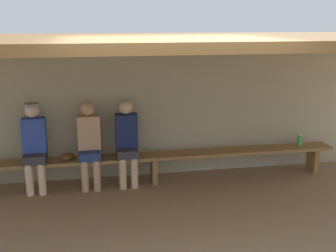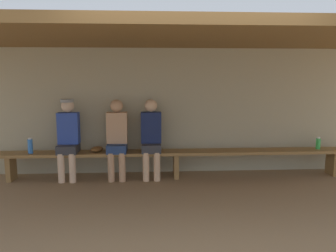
{
  "view_description": "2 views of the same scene",
  "coord_description": "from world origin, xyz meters",
  "px_view_note": "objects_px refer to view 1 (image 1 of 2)",
  "views": [
    {
      "loc": [
        -0.89,
        -4.51,
        2.53
      ],
      "look_at": [
        0.15,
        1.15,
        1.02
      ],
      "focal_mm": 43.65,
      "sensor_mm": 36.0,
      "label": 1
    },
    {
      "loc": [
        -0.46,
        -3.95,
        1.71
      ],
      "look_at": [
        -0.16,
        1.22,
        0.94
      ],
      "focal_mm": 35.56,
      "sensor_mm": 36.0,
      "label": 2
    }
  ],
  "objects_px": {
    "bench": "(154,159)",
    "player_leftmost": "(127,140)",
    "player_middle": "(34,143)",
    "baseball_glove_tan": "(67,157)",
    "player_in_blue": "(89,141)",
    "water_bottle_clear": "(300,140)"
  },
  "relations": [
    {
      "from": "player_in_blue",
      "to": "player_middle",
      "type": "height_order",
      "value": "player_middle"
    },
    {
      "from": "water_bottle_clear",
      "to": "baseball_glove_tan",
      "type": "bearing_deg",
      "value": -179.99
    },
    {
      "from": "player_leftmost",
      "to": "water_bottle_clear",
      "type": "bearing_deg",
      "value": 0.14
    },
    {
      "from": "bench",
      "to": "player_leftmost",
      "type": "relative_size",
      "value": 4.49
    },
    {
      "from": "player_middle",
      "to": "player_leftmost",
      "type": "xyz_separation_m",
      "value": [
        1.37,
        -0.0,
        -0.02
      ]
    },
    {
      "from": "player_middle",
      "to": "baseball_glove_tan",
      "type": "xyz_separation_m",
      "value": [
        0.46,
        0.01,
        -0.24
      ]
    },
    {
      "from": "player_leftmost",
      "to": "bench",
      "type": "bearing_deg",
      "value": -0.42
    },
    {
      "from": "bench",
      "to": "player_in_blue",
      "type": "bearing_deg",
      "value": 179.82
    },
    {
      "from": "player_in_blue",
      "to": "player_leftmost",
      "type": "xyz_separation_m",
      "value": [
        0.57,
        0.0,
        0.0
      ]
    },
    {
      "from": "player_in_blue",
      "to": "player_leftmost",
      "type": "height_order",
      "value": "same"
    },
    {
      "from": "player_leftmost",
      "to": "water_bottle_clear",
      "type": "distance_m",
      "value": 2.91
    },
    {
      "from": "player_middle",
      "to": "player_leftmost",
      "type": "height_order",
      "value": "player_middle"
    },
    {
      "from": "player_middle",
      "to": "player_leftmost",
      "type": "relative_size",
      "value": 1.01
    },
    {
      "from": "player_middle",
      "to": "baseball_glove_tan",
      "type": "relative_size",
      "value": 5.6
    },
    {
      "from": "bench",
      "to": "water_bottle_clear",
      "type": "distance_m",
      "value": 2.49
    },
    {
      "from": "bench",
      "to": "player_leftmost",
      "type": "distance_m",
      "value": 0.54
    },
    {
      "from": "player_in_blue",
      "to": "player_middle",
      "type": "distance_m",
      "value": 0.8
    },
    {
      "from": "bench",
      "to": "player_in_blue",
      "type": "height_order",
      "value": "player_in_blue"
    },
    {
      "from": "player_leftmost",
      "to": "baseball_glove_tan",
      "type": "relative_size",
      "value": 5.56
    },
    {
      "from": "player_middle",
      "to": "baseball_glove_tan",
      "type": "distance_m",
      "value": 0.52
    },
    {
      "from": "player_in_blue",
      "to": "bench",
      "type": "bearing_deg",
      "value": -0.18
    },
    {
      "from": "player_middle",
      "to": "bench",
      "type": "bearing_deg",
      "value": -0.11
    }
  ]
}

